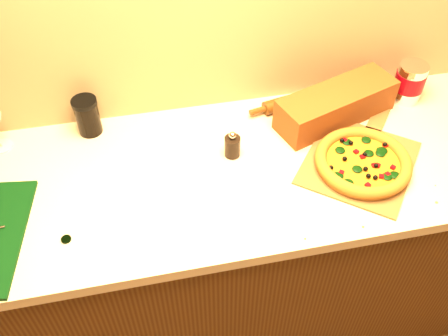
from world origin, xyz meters
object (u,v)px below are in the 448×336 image
dark_jar (87,116)px  coffee_canister (409,82)px  rolling_pin (295,100)px  pizza (363,162)px  pizza_peel (360,160)px  pepper_grinder (232,146)px

dark_jar → coffee_canister: bearing=-2.6°
rolling_pin → coffee_canister: 0.41m
pizza → dark_jar: dark_jar is taller
pizza_peel → rolling_pin: 0.33m
pizza_peel → rolling_pin: bearing=150.1°
pizza → rolling_pin: (-0.11, 0.34, -0.00)m
rolling_pin → pizza_peel: bearing=-68.2°
pizza_peel → pizza: 0.04m
coffee_canister → dark_jar: bearing=177.4°
pepper_grinder → dark_jar: 0.49m
pepper_grinder → rolling_pin: (0.27, 0.20, -0.02)m
pizza → dark_jar: bearing=157.3°
dark_jar → pizza: bearing=-22.7°
pepper_grinder → pizza: bearing=-20.0°
rolling_pin → dark_jar: dark_jar is taller
pizza → rolling_pin: size_ratio=0.85×
coffee_canister → rolling_pin: bearing=174.1°
pizza → coffee_canister: bearing=45.9°
rolling_pin → dark_jar: (-0.72, 0.01, 0.04)m
pepper_grinder → dark_jar: (-0.45, 0.21, 0.03)m
pepper_grinder → rolling_pin: pepper_grinder is taller
pizza → dark_jar: 0.91m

